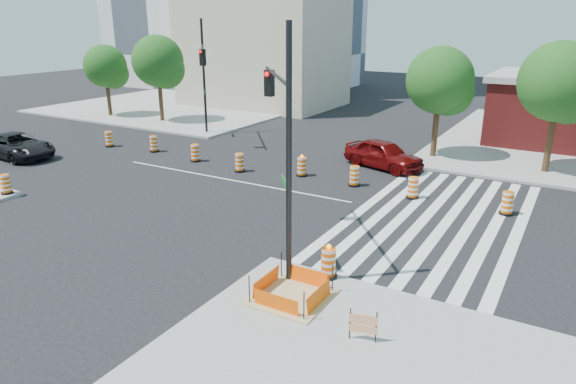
{
  "coord_description": "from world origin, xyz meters",
  "views": [
    {
      "loc": [
        15.7,
        -20.68,
        8.0
      ],
      "look_at": [
        5.81,
        -3.77,
        1.4
      ],
      "focal_mm": 32.0,
      "sensor_mm": 36.0,
      "label": 1
    }
  ],
  "objects_px": {
    "red_coupe": "(383,154)",
    "dark_suv": "(17,146)",
    "signal_pole_se": "(281,125)",
    "signal_pole_nw": "(203,68)"
  },
  "relations": [
    {
      "from": "red_coupe",
      "to": "signal_pole_se",
      "type": "distance_m",
      "value": 13.74
    },
    {
      "from": "signal_pole_se",
      "to": "signal_pole_nw",
      "type": "height_order",
      "value": "signal_pole_nw"
    },
    {
      "from": "red_coupe",
      "to": "dark_suv",
      "type": "height_order",
      "value": "red_coupe"
    },
    {
      "from": "signal_pole_se",
      "to": "signal_pole_nw",
      "type": "xyz_separation_m",
      "value": [
        -14.59,
        13.99,
        0.05
      ]
    },
    {
      "from": "dark_suv",
      "to": "signal_pole_nw",
      "type": "xyz_separation_m",
      "value": [
        6.63,
        9.94,
        4.13
      ]
    },
    {
      "from": "dark_suv",
      "to": "signal_pole_nw",
      "type": "bearing_deg",
      "value": -30.8
    },
    {
      "from": "red_coupe",
      "to": "dark_suv",
      "type": "xyz_separation_m",
      "value": [
        -20.05,
        -9.04,
        -0.06
      ]
    },
    {
      "from": "red_coupe",
      "to": "signal_pole_nw",
      "type": "relative_size",
      "value": 0.59
    },
    {
      "from": "dark_suv",
      "to": "signal_pole_se",
      "type": "bearing_deg",
      "value": -97.91
    },
    {
      "from": "dark_suv",
      "to": "signal_pole_se",
      "type": "distance_m",
      "value": 21.98
    }
  ]
}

